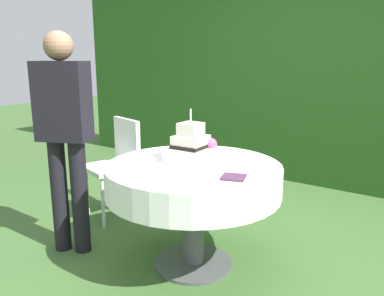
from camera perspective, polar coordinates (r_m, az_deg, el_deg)
ground_plane at (r=2.87m, az=0.19°, el=-16.60°), size 20.00×20.00×0.00m
foliage_hedge at (r=4.77m, az=18.12°, el=11.45°), size 6.85×0.61×2.67m
cake_table at (r=2.62m, az=0.20°, el=-4.82°), size 1.17×1.17×0.73m
wedding_cake at (r=2.66m, az=-0.06°, el=0.16°), size 0.29×0.29×0.36m
serving_plate_near at (r=2.33m, az=-8.78°, el=-4.15°), size 0.13×0.13×0.01m
serving_plate_far at (r=2.79m, az=5.69°, el=-1.19°), size 0.11×0.11×0.01m
serving_plate_left at (r=2.16m, az=-2.78°, el=-5.39°), size 0.13×0.13×0.01m
napkin_stack at (r=2.31m, az=6.11°, el=-4.26°), size 0.17×0.17×0.01m
garden_chair at (r=3.55m, az=-10.81°, el=-1.51°), size 0.50×0.50×0.89m
standing_person at (r=2.90m, az=-18.13°, el=2.65°), size 0.41×0.33×1.60m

